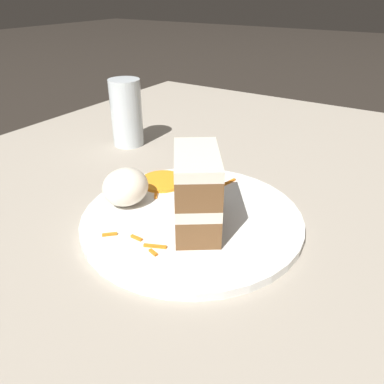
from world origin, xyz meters
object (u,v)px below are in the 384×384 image
(cream_dollop, at_px, (126,187))
(drinking_glass, at_px, (127,117))
(cake_slice, at_px, (197,191))
(orange_garnish, at_px, (162,181))
(plate, at_px, (192,218))

(cream_dollop, xyz_separation_m, drinking_glass, (0.20, 0.17, 0.02))
(drinking_glass, bearing_deg, cream_dollop, -139.71)
(cake_slice, bearing_deg, orange_garnish, -68.40)
(orange_garnish, bearing_deg, cake_slice, -123.87)
(cream_dollop, bearing_deg, plate, -76.71)
(cake_slice, bearing_deg, plate, -79.10)
(cake_slice, xyz_separation_m, drinking_glass, (0.19, 0.28, -0.01))
(plate, bearing_deg, drinking_glass, 56.50)
(cream_dollop, relative_size, drinking_glass, 0.52)
(plate, distance_m, cake_slice, 0.06)
(drinking_glass, bearing_deg, orange_garnish, -124.62)
(orange_garnish, relative_size, drinking_glass, 0.54)
(plate, xyz_separation_m, cream_dollop, (-0.02, 0.10, 0.03))
(drinking_glass, bearing_deg, cake_slice, -124.33)
(cake_slice, relative_size, cream_dollop, 1.73)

